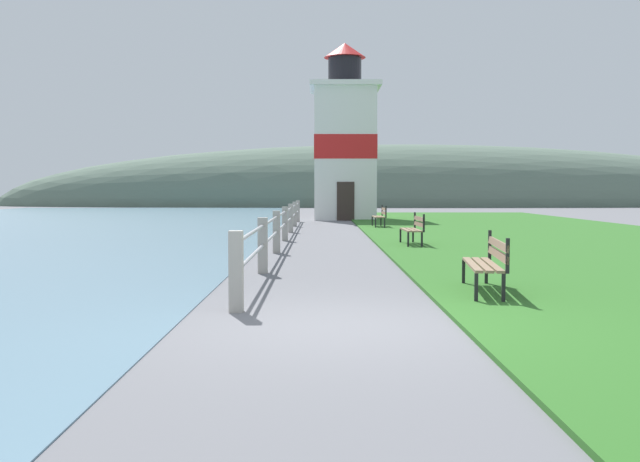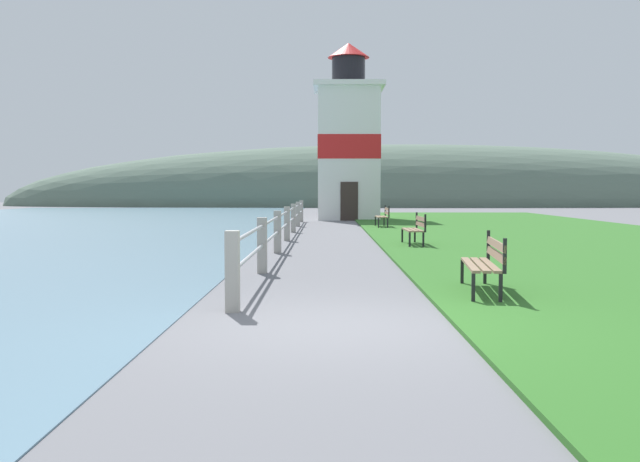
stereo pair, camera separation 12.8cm
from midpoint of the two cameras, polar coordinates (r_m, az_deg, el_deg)
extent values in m
plane|color=slate|center=(8.43, 1.50, -7.66)|extent=(160.00, 160.00, 0.00)
cube|color=#2D6623|center=(25.37, 17.83, -0.38)|extent=(12.00, 47.69, 0.06)
cube|color=#A8A399|center=(9.40, -6.63, -3.23)|extent=(0.18, 0.18, 1.07)
cube|color=#A8A399|center=(13.70, -4.38, -1.16)|extent=(0.18, 0.18, 1.07)
cube|color=#A8A399|center=(18.01, -3.21, -0.08)|extent=(0.18, 0.18, 1.07)
cube|color=#A8A399|center=(22.34, -2.50, 0.59)|extent=(0.18, 0.18, 1.07)
cube|color=#A8A399|center=(26.67, -2.01, 1.04)|extent=(0.18, 0.18, 1.07)
cube|color=#A8A399|center=(31.00, -1.66, 1.36)|extent=(0.18, 0.18, 1.07)
cube|color=#A8A399|center=(35.33, -1.40, 1.60)|extent=(0.18, 0.18, 1.07)
cylinder|color=#B2B2B7|center=(22.32, -2.50, 1.55)|extent=(0.06, 26.02, 0.06)
cylinder|color=#B2B2B7|center=(22.34, -2.50, 0.59)|extent=(0.06, 26.02, 0.06)
cube|color=#846B51|center=(11.05, 12.23, -2.65)|extent=(0.33, 1.97, 0.04)
cube|color=#846B51|center=(11.06, 12.99, -2.65)|extent=(0.33, 1.97, 0.04)
cube|color=#846B51|center=(11.08, 13.74, -2.65)|extent=(0.33, 1.97, 0.04)
cube|color=#846B51|center=(11.06, 14.22, -1.02)|extent=(0.27, 1.97, 0.11)
cube|color=#846B51|center=(11.07, 14.20, -1.83)|extent=(0.27, 1.97, 0.11)
cube|color=black|center=(10.12, 12.52, -4.59)|extent=(0.06, 0.06, 0.45)
cube|color=black|center=(12.02, 11.60, -3.33)|extent=(0.06, 0.06, 0.45)
cube|color=black|center=(10.17, 14.60, -4.59)|extent=(0.06, 0.06, 0.45)
cube|color=black|center=(12.06, 13.35, -3.34)|extent=(0.06, 0.06, 0.45)
cube|color=black|center=(10.12, 14.91, -1.95)|extent=(0.06, 0.06, 0.49)
cube|color=black|center=(12.02, 13.62, -1.11)|extent=(0.06, 0.06, 0.49)
cube|color=#846B51|center=(20.20, 7.17, 0.09)|extent=(0.14, 1.70, 0.04)
cube|color=#846B51|center=(20.22, 7.58, 0.09)|extent=(0.14, 1.70, 0.04)
cube|color=#846B51|center=(20.24, 7.99, 0.09)|extent=(0.14, 1.70, 0.04)
cube|color=#846B51|center=(20.24, 8.25, 0.99)|extent=(0.08, 1.69, 0.11)
cube|color=#846B51|center=(20.24, 8.24, 0.54)|extent=(0.08, 1.69, 0.11)
cube|color=black|center=(19.39, 7.37, -0.77)|extent=(0.05, 0.05, 0.45)
cube|color=black|center=(21.02, 6.77, -0.45)|extent=(0.05, 0.05, 0.45)
cube|color=black|center=(19.45, 8.45, -0.77)|extent=(0.05, 0.05, 0.45)
cube|color=black|center=(21.07, 7.77, -0.45)|extent=(0.05, 0.05, 0.45)
cube|color=black|center=(19.43, 8.61, 0.61)|extent=(0.05, 0.05, 0.49)
cube|color=black|center=(21.05, 7.91, 0.83)|extent=(0.05, 0.05, 0.49)
cube|color=#846B51|center=(29.77, 4.77, 1.14)|extent=(0.13, 1.64, 0.04)
cube|color=#846B51|center=(29.78, 5.06, 1.14)|extent=(0.13, 1.64, 0.04)
cube|color=#846B51|center=(29.79, 5.34, 1.14)|extent=(0.13, 1.64, 0.04)
cube|color=#846B51|center=(29.79, 5.51, 1.75)|extent=(0.07, 1.64, 0.11)
cube|color=#846B51|center=(29.80, 5.51, 1.45)|extent=(0.07, 1.64, 0.11)
cube|color=black|center=(28.98, 4.83, 0.60)|extent=(0.05, 0.05, 0.45)
cube|color=black|center=(30.57, 4.57, 0.74)|extent=(0.05, 0.05, 0.45)
cube|color=black|center=(29.02, 5.56, 0.60)|extent=(0.05, 0.05, 0.45)
cube|color=black|center=(30.60, 5.26, 0.74)|extent=(0.05, 0.05, 0.45)
cube|color=black|center=(29.00, 5.66, 1.52)|extent=(0.05, 0.05, 0.49)
cube|color=black|center=(30.59, 5.36, 1.62)|extent=(0.05, 0.05, 0.49)
cube|color=white|center=(38.36, 2.38, 6.13)|extent=(3.22, 3.22, 6.94)
cube|color=red|center=(38.37, 2.38, 6.64)|extent=(3.26, 3.26, 1.25)
cube|color=white|center=(38.70, 2.39, 11.45)|extent=(3.70, 3.70, 0.25)
cylinder|color=black|center=(38.82, 2.39, 12.66)|extent=(1.77, 1.77, 1.41)
cone|color=red|center=(39.01, 2.40, 14.25)|extent=(2.21, 2.21, 0.77)
cube|color=#332823|center=(36.69, 2.45, 2.39)|extent=(0.90, 0.06, 2.00)
ellipsoid|color=#566B5B|center=(70.55, 7.13, 2.01)|extent=(80.00, 16.00, 12.00)
camera|label=1|loc=(0.06, -89.84, 0.01)|focal=40.00mm
camera|label=2|loc=(0.06, 90.16, -0.01)|focal=40.00mm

